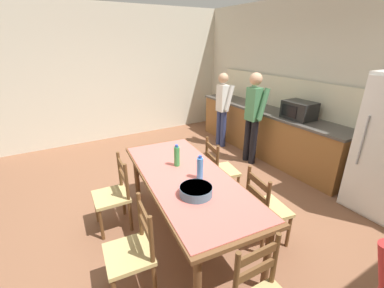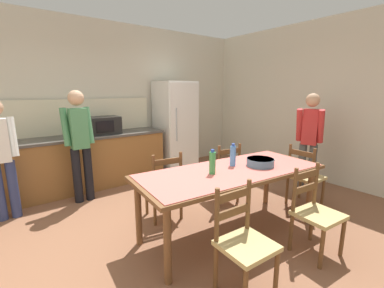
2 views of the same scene
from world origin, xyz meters
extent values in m
plane|color=brown|center=(0.00, 0.00, 0.00)|extent=(8.32, 8.32, 0.00)
cube|color=beige|center=(0.00, 2.66, 1.45)|extent=(6.52, 0.12, 2.90)
cube|color=beige|center=(-3.26, 0.00, 1.45)|extent=(0.12, 5.20, 2.90)
cube|color=brown|center=(-0.75, 2.23, 0.44)|extent=(3.45, 0.62, 0.88)
cube|color=#4C4742|center=(-0.75, 2.23, 0.90)|extent=(3.49, 0.66, 0.04)
cube|color=#B7BCC1|center=(-1.52, 2.23, 0.90)|extent=(0.52, 0.38, 0.02)
cube|color=beige|center=(-0.75, 2.54, 1.22)|extent=(3.45, 0.03, 0.60)
cube|color=white|center=(1.45, 1.85, 0.92)|extent=(0.69, 0.02, 1.77)
cylinder|color=#A5AAB2|center=(1.24, 1.83, 1.01)|extent=(0.02, 0.02, 0.64)
cube|color=black|center=(-0.03, 2.21, 1.07)|extent=(0.50, 0.38, 0.30)
cube|color=black|center=(-0.08, 2.01, 1.07)|extent=(0.30, 0.01, 0.19)
cylinder|color=brown|center=(-0.48, -0.57, 0.37)|extent=(0.07, 0.07, 0.74)
cylinder|color=brown|center=(1.51, -0.75, 0.37)|extent=(0.07, 0.07, 0.74)
cylinder|color=brown|center=(-0.41, 0.12, 0.37)|extent=(0.07, 0.07, 0.74)
cylinder|color=brown|center=(1.58, -0.06, 0.37)|extent=(0.07, 0.07, 0.74)
cube|color=brown|center=(0.55, -0.31, 0.76)|extent=(2.27, 1.09, 0.04)
cube|color=#D1665B|center=(0.55, -0.31, 0.78)|extent=(2.18, 1.05, 0.01)
cylinder|color=green|center=(0.28, -0.29, 0.90)|extent=(0.07, 0.07, 0.24)
cylinder|color=#2D51B2|center=(0.28, -0.29, 1.04)|extent=(0.04, 0.04, 0.03)
cylinder|color=#4C8ED6|center=(0.67, -0.21, 0.90)|extent=(0.07, 0.07, 0.24)
cylinder|color=#2D51B2|center=(0.67, -0.21, 1.04)|extent=(0.04, 0.04, 0.03)
cylinder|color=slate|center=(0.93, -0.42, 0.83)|extent=(0.32, 0.32, 0.09)
cylinder|color=slate|center=(0.93, -0.42, 0.86)|extent=(0.31, 0.31, 0.02)
cylinder|color=brown|center=(0.78, -1.29, 0.21)|extent=(0.04, 0.04, 0.41)
cylinder|color=brown|center=(0.81, -0.95, 0.21)|extent=(0.04, 0.04, 0.41)
cylinder|color=brown|center=(1.17, -0.98, 0.21)|extent=(0.04, 0.04, 0.41)
cube|color=tan|center=(0.97, -1.14, 0.43)|extent=(0.45, 0.44, 0.04)
cylinder|color=brown|center=(0.81, -0.95, 0.68)|extent=(0.04, 0.04, 0.46)
cylinder|color=brown|center=(1.17, -0.98, 0.68)|extent=(0.04, 0.04, 0.46)
cube|color=brown|center=(0.99, -0.97, 0.81)|extent=(0.36, 0.06, 0.07)
cube|color=brown|center=(0.99, -0.97, 0.66)|extent=(0.36, 0.06, 0.07)
cylinder|color=brown|center=(1.32, 0.55, 0.21)|extent=(0.04, 0.04, 0.41)
cylinder|color=brown|center=(0.96, 0.61, 0.21)|extent=(0.04, 0.04, 0.41)
cylinder|color=brown|center=(1.26, 0.22, 0.21)|extent=(0.04, 0.04, 0.41)
cylinder|color=brown|center=(0.91, 0.28, 0.21)|extent=(0.04, 0.04, 0.41)
cube|color=tan|center=(1.11, 0.42, 0.43)|extent=(0.48, 0.46, 0.04)
cylinder|color=brown|center=(1.26, 0.22, 0.68)|extent=(0.04, 0.04, 0.46)
cylinder|color=brown|center=(0.91, 0.28, 0.68)|extent=(0.04, 0.04, 0.46)
cube|color=brown|center=(1.09, 0.25, 0.81)|extent=(0.36, 0.08, 0.07)
cube|color=brown|center=(1.09, 0.25, 0.66)|extent=(0.36, 0.08, 0.07)
cylinder|color=brown|center=(1.80, -0.62, 0.68)|extent=(0.04, 0.04, 0.46)
cylinder|color=brown|center=(1.81, -0.26, 0.68)|extent=(0.04, 0.04, 0.46)
cube|color=brown|center=(1.80, -0.44, 0.81)|extent=(0.03, 0.36, 0.07)
cube|color=brown|center=(1.80, -0.44, 0.66)|extent=(0.03, 0.36, 0.07)
cylinder|color=brown|center=(-0.20, -1.21, 0.21)|extent=(0.04, 0.04, 0.41)
cylinder|color=brown|center=(0.16, -1.22, 0.21)|extent=(0.04, 0.04, 0.41)
cylinder|color=brown|center=(-0.19, -0.87, 0.21)|extent=(0.04, 0.04, 0.41)
cylinder|color=brown|center=(0.17, -0.88, 0.21)|extent=(0.04, 0.04, 0.41)
cube|color=tan|center=(-0.01, -1.05, 0.43)|extent=(0.44, 0.42, 0.04)
cylinder|color=brown|center=(-0.19, -0.87, 0.68)|extent=(0.04, 0.04, 0.46)
cylinder|color=brown|center=(0.17, -0.88, 0.68)|extent=(0.04, 0.04, 0.46)
cube|color=brown|center=(-0.01, -0.88, 0.81)|extent=(0.36, 0.04, 0.07)
cube|color=brown|center=(-0.01, -0.88, 0.66)|extent=(0.36, 0.04, 0.07)
cylinder|color=brown|center=(0.34, 0.64, 0.21)|extent=(0.04, 0.04, 0.41)
cylinder|color=brown|center=(-0.02, 0.70, 0.21)|extent=(0.04, 0.04, 0.41)
cylinder|color=brown|center=(0.28, 0.31, 0.21)|extent=(0.04, 0.04, 0.41)
cylinder|color=brown|center=(-0.08, 0.37, 0.21)|extent=(0.04, 0.04, 0.41)
cube|color=tan|center=(0.13, 0.51, 0.43)|extent=(0.48, 0.47, 0.04)
cylinder|color=brown|center=(0.28, 0.31, 0.68)|extent=(0.04, 0.04, 0.46)
cylinder|color=brown|center=(-0.08, 0.37, 0.68)|extent=(0.04, 0.04, 0.46)
cube|color=brown|center=(0.10, 0.34, 0.81)|extent=(0.36, 0.09, 0.07)
cube|color=brown|center=(0.10, 0.34, 0.66)|extent=(0.36, 0.09, 0.07)
cylinder|color=navy|center=(-1.60, 1.70, 0.39)|extent=(0.12, 0.12, 0.78)
cylinder|color=navy|center=(-1.45, 1.70, 0.39)|extent=(0.12, 0.12, 0.78)
cube|color=white|center=(-1.52, 1.70, 1.05)|extent=(0.22, 0.18, 0.55)
sphere|color=tan|center=(-1.52, 1.70, 1.46)|extent=(0.21, 0.21, 0.21)
cylinder|color=white|center=(-1.68, 1.76, 1.07)|extent=(0.09, 0.21, 0.52)
cylinder|color=white|center=(-1.37, 1.76, 1.07)|extent=(0.09, 0.21, 0.52)
cylinder|color=black|center=(-0.66, 1.68, 0.41)|extent=(0.12, 0.12, 0.83)
cylinder|color=black|center=(-0.49, 1.68, 0.41)|extent=(0.12, 0.12, 0.83)
cube|color=#478456|center=(-0.58, 1.68, 1.12)|extent=(0.23, 0.19, 0.59)
sphere|color=tan|center=(-0.58, 1.68, 1.56)|extent=(0.22, 0.22, 0.22)
cylinder|color=#478456|center=(-0.74, 1.75, 1.15)|extent=(0.09, 0.22, 0.56)
cylinder|color=#478456|center=(-0.41, 1.75, 1.15)|extent=(0.09, 0.22, 0.56)
camera|label=1|loc=(2.74, -1.52, 2.19)|focal=24.00mm
camera|label=2|loc=(-1.50, -2.26, 1.67)|focal=24.00mm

